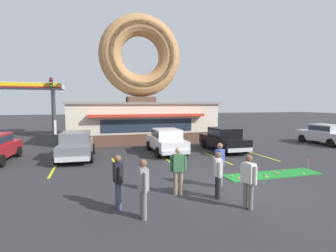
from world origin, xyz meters
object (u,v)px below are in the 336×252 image
object	(u,v)px
car_grey	(76,144)
traffic_light_pole	(52,99)
car_silver	(325,133)
car_black	(224,138)
pedestrian_crossing_woman	(178,168)
golf_ball	(260,176)
pedestrian_hooded_kid	(143,186)
pedestrian_blue_sweater_man	(218,173)
car_white	(166,140)
putting_flag_pin	(309,162)
pedestrian_clipboard_woman	(220,162)
pedestrian_beanie_man	(248,179)
trash_bin	(76,141)
pedestrian_leather_jacket_man	(118,179)

from	to	relation	value
car_grey	traffic_light_pole	world-z (taller)	traffic_light_pole
car_silver	car_black	xyz separation A→B (m)	(-9.29, -0.42, 0.00)
car_silver	traffic_light_pole	bearing A→B (deg)	152.86
car_silver	pedestrian_crossing_woman	bearing A→B (deg)	-152.56
golf_ball	pedestrian_hooded_kid	world-z (taller)	pedestrian_hooded_kid
pedestrian_blue_sweater_man	car_white	bearing A→B (deg)	85.99
putting_flag_pin	pedestrian_blue_sweater_man	size ratio (longest dim) A/B	0.35
pedestrian_blue_sweater_man	pedestrian_clipboard_woman	distance (m)	1.28
car_grey	car_white	world-z (taller)	same
pedestrian_clipboard_woman	traffic_light_pole	size ratio (longest dim) A/B	0.30
putting_flag_pin	pedestrian_beanie_man	xyz separation A→B (m)	(-5.41, -3.13, 0.49)
car_grey	pedestrian_blue_sweater_man	distance (m)	9.57
golf_ball	trash_bin	world-z (taller)	trash_bin
car_black	pedestrian_beanie_man	bearing A→B (deg)	-114.23
car_black	traffic_light_pole	distance (m)	17.08
putting_flag_pin	traffic_light_pole	bearing A→B (deg)	127.60
pedestrian_leather_jacket_man	golf_ball	bearing A→B (deg)	15.62
car_white	pedestrian_beanie_man	xyz separation A→B (m)	(-0.13, -9.53, 0.06)
pedestrian_blue_sweater_man	pedestrian_beanie_man	size ratio (longest dim) A/B	0.95
pedestrian_blue_sweater_man	pedestrian_crossing_woman	world-z (taller)	pedestrian_crossing_woman
golf_ball	trash_bin	bearing A→B (deg)	128.06
pedestrian_leather_jacket_man	traffic_light_pole	xyz separation A→B (m)	(-4.33, 19.57, 2.79)
pedestrian_leather_jacket_man	pedestrian_beanie_man	distance (m)	3.99
car_white	pedestrian_leather_jacket_man	world-z (taller)	pedestrian_leather_jacket_man
car_white	pedestrian_clipboard_woman	size ratio (longest dim) A/B	2.67
pedestrian_crossing_woman	trash_bin	xyz separation A→B (m)	(-4.04, 11.64, -0.44)
golf_ball	car_grey	size ratio (longest dim) A/B	0.01
car_grey	trash_bin	distance (m)	4.23
golf_ball	car_silver	world-z (taller)	car_silver
pedestrian_crossing_woman	trash_bin	distance (m)	12.33
car_black	traffic_light_pole	world-z (taller)	traffic_light_pole
golf_ball	pedestrian_leather_jacket_man	world-z (taller)	pedestrian_leather_jacket_man
golf_ball	pedestrian_beanie_man	world-z (taller)	pedestrian_beanie_man
car_black	pedestrian_leather_jacket_man	size ratio (longest dim) A/B	2.76
pedestrian_blue_sweater_man	trash_bin	distance (m)	13.44
car_silver	pedestrian_blue_sweater_man	distance (m)	16.34
putting_flag_pin	car_white	xyz separation A→B (m)	(-5.28, 6.40, 0.43)
pedestrian_crossing_woman	trash_bin	bearing A→B (deg)	109.13
car_white	putting_flag_pin	bearing A→B (deg)	-50.49
car_white	pedestrian_clipboard_woman	world-z (taller)	pedestrian_clipboard_woman
golf_ball	traffic_light_pole	distance (m)	21.08
golf_ball	car_silver	size ratio (longest dim) A/B	0.01
car_silver	pedestrian_crossing_woman	distance (m)	17.00
car_silver	car_grey	bearing A→B (deg)	-178.79
putting_flag_pin	pedestrian_crossing_woman	distance (m)	7.19
pedestrian_blue_sweater_man	trash_bin	world-z (taller)	pedestrian_blue_sweater_man
pedestrian_clipboard_woman	traffic_light_pole	xyz separation A→B (m)	(-8.33, 18.54, 2.75)
pedestrian_blue_sweater_man	traffic_light_pole	distance (m)	21.28
car_grey	pedestrian_beanie_man	bearing A→B (deg)	-59.59
trash_bin	car_black	bearing A→B (deg)	-23.26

